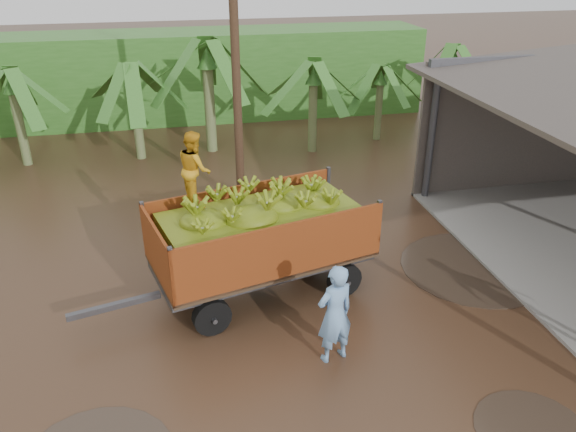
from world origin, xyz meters
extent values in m
plane|color=black|center=(0.00, 0.00, 0.00)|extent=(100.00, 100.00, 0.00)
cube|color=#2D661E|center=(-2.00, 16.00, 1.80)|extent=(22.00, 3.00, 3.60)
cube|color=#47474C|center=(-3.39, 1.02, 0.55)|extent=(1.78, 0.56, 0.12)
imported|color=orange|center=(-1.60, 2.07, 2.88)|extent=(0.70, 0.84, 1.54)
imported|color=#76A5D8|center=(0.57, -0.70, 0.99)|extent=(0.83, 0.66, 1.98)
cylinder|color=#47301E|center=(-0.14, 6.66, 4.13)|extent=(0.24, 0.24, 8.27)
camera|label=1|loc=(-1.96, -8.55, 6.96)|focal=35.00mm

